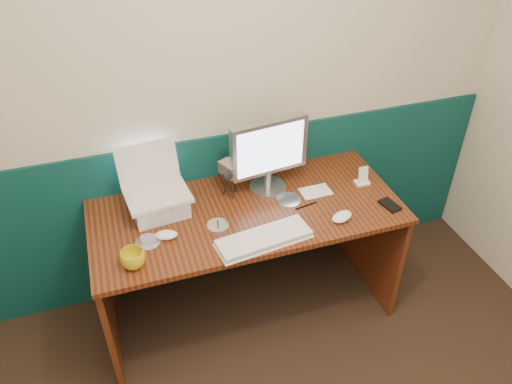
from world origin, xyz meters
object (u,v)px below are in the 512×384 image
object	(u,v)px
desk	(248,262)
laptop	(155,176)
monitor	(268,155)
camcorder	(230,179)
keyboard	(264,239)
mug	(133,259)

from	to	relation	value
desk	laptop	bearing A→B (deg)	163.68
desk	laptop	world-z (taller)	laptop
monitor	camcorder	xyz separation A→B (m)	(-0.21, 0.01, -0.11)
laptop	keyboard	distance (m)	0.62
desk	mug	xyz separation A→B (m)	(-0.60, -0.23, 0.42)
laptop	desk	bearing A→B (deg)	-22.44
desk	camcorder	world-z (taller)	camcorder
keyboard	camcorder	xyz separation A→B (m)	(-0.05, 0.41, 0.09)
camcorder	monitor	bearing A→B (deg)	-26.51
monitor	camcorder	size ratio (longest dim) A/B	2.10
laptop	camcorder	bearing A→B (deg)	-2.25
laptop	mug	xyz separation A→B (m)	(-0.17, -0.35, -0.18)
laptop	camcorder	size ratio (longest dim) A/B	1.55
desk	camcorder	xyz separation A→B (m)	(-0.04, 0.15, 0.48)
camcorder	desk	bearing A→B (deg)	-98.42
mug	camcorder	bearing A→B (deg)	34.23
monitor	laptop	bearing A→B (deg)	174.58
laptop	keyboard	xyz separation A→B (m)	(0.44, -0.38, -0.21)
desk	keyboard	size ratio (longest dim) A/B	3.52
monitor	keyboard	size ratio (longest dim) A/B	0.93
desk	laptop	xyz separation A→B (m)	(-0.43, 0.13, 0.60)
desk	keyboard	distance (m)	0.46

